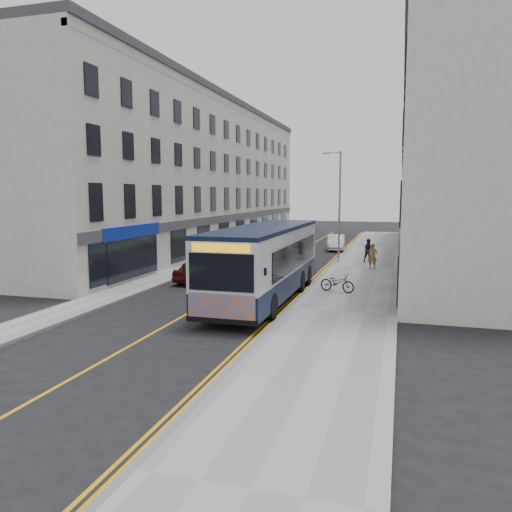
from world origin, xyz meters
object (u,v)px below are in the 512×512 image
Objects in this scene: car_maroon at (199,270)px; car_white at (336,242)px; streetlamp at (338,203)px; bicycle at (337,283)px; city_bus at (265,260)px; pedestrian_far at (369,250)px; pedestrian_near at (373,256)px.

car_white is at bearing -99.25° from car_maroon.
streetlamp is 11.85m from bicycle.
streetlamp is at bearing -88.89° from car_white.
city_bus is at bearing -98.29° from car_white.
city_bus is at bearing 142.76° from bicycle.
streetlamp is 9.36m from car_white.
city_bus is 3.13× the size of car_maroon.
city_bus is 6.21m from car_maroon.
bicycle is 11.76m from pedestrian_far.
streetlamp reaches higher than pedestrian_near.
bicycle is at bearing -83.01° from streetlamp.
pedestrian_near is 0.39× the size of car_white.
car_maroon reaches higher than bicycle.
pedestrian_far reaches higher than car_maroon.
pedestrian_far reaches higher than pedestrian_near.
streetlamp is at bearing -116.84° from car_maroon.
streetlamp is 5.06m from pedestrian_near.
city_bus is 21.95m from car_white.
streetlamp is 4.42× the size of bicycle.
car_white is (0.59, 21.91, -1.22)m from city_bus.
city_bus is at bearing -123.28° from pedestrian_far.
bicycle is (1.37, -11.14, -3.79)m from streetlamp.
city_bus is at bearing -97.51° from streetlamp.
car_white reaches higher than bicycle.
car_maroon is (-8.84, -10.36, -0.30)m from pedestrian_far.
city_bus reaches higher than car_white.
pedestrian_near is at bearing -134.95° from car_maroon.
car_maroon is (-9.28, -7.15, -0.29)m from pedestrian_near.
pedestrian_far is (-0.44, 3.21, 0.01)m from pedestrian_near.
pedestrian_near is 11.72m from car_maroon.
pedestrian_near is 11.78m from car_white.
streetlamp is 4.84× the size of pedestrian_near.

